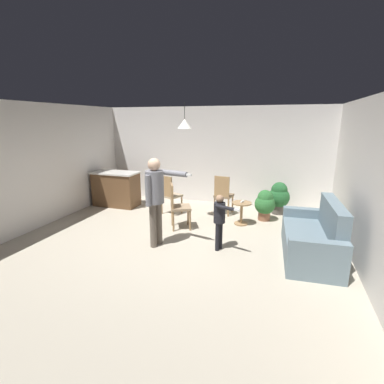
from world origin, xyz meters
The scene contains 16 objects.
ground centered at (0.00, 0.00, 0.00)m, with size 7.68×7.68×0.00m, color #B2A893.
wall_back centered at (0.00, 3.20, 1.35)m, with size 6.40×0.10×2.70m, color silver.
wall_left centered at (-3.20, 0.00, 1.35)m, with size 0.10×6.40×2.70m, color silver.
wall_right centered at (3.20, 0.00, 1.35)m, with size 0.10×6.40×2.70m, color silver.
couch_floral centered at (2.52, 0.37, 0.33)m, with size 0.95×1.84×1.00m.
kitchen_counter centered at (-2.45, 2.01, 0.48)m, with size 1.26×0.66×0.95m.
side_table_by_couch centered at (1.09, 1.59, 0.33)m, with size 0.44×0.44×0.52m.
person_adult centered at (-0.26, -0.05, 1.04)m, with size 0.86×0.47×1.67m.
person_child centered at (0.90, 0.13, 0.65)m, with size 0.50×0.41×1.04m.
dining_chair_by_counter centered at (-0.21, 0.91, 0.55)m, with size 0.56×0.56×1.00m.
dining_chair_near_wall centered at (0.53, 2.16, 0.55)m, with size 0.46×0.46×1.00m.
dining_chair_centre_back centered at (-0.74, 1.74, 0.55)m, with size 0.55×0.55×1.00m.
potted_plant_corner centered at (1.87, 2.66, 0.45)m, with size 0.53×0.53×0.82m.
potted_plant_by_wall centered at (1.57, 2.05, 0.41)m, with size 0.48×0.48×0.74m.
spare_remote_on_table centered at (1.10, 1.60, 0.54)m, with size 0.04×0.13×0.04m, color white.
ceiling_light_pendant centered at (-0.18, 1.32, 2.25)m, with size 0.32×0.32×0.55m.
Camera 1 is at (1.93, -4.63, 2.32)m, focal length 26.62 mm.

